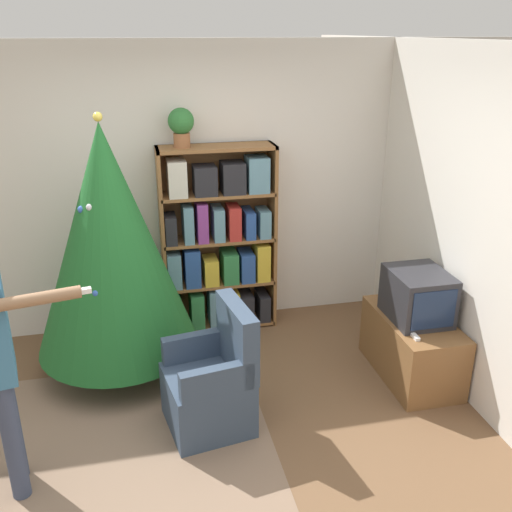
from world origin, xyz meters
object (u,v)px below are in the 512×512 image
object	(u,v)px
armchair	(213,385)
potted_plant	(181,125)
christmas_tree	(110,241)
bookshelf	(219,245)
television	(418,296)

from	to	relation	value
armchair	potted_plant	xyz separation A→B (m)	(-0.00, 1.46, 1.60)
christmas_tree	armchair	distance (m)	1.38
bookshelf	armchair	bearing A→B (deg)	-101.17
bookshelf	television	xyz separation A→B (m)	(1.39, -1.18, -0.11)
bookshelf	television	size ratio (longest dim) A/B	3.36
armchair	potted_plant	world-z (taller)	potted_plant
armchair	potted_plant	bearing A→B (deg)	170.81
christmas_tree	potted_plant	distance (m)	1.16
christmas_tree	bookshelf	bearing A→B (deg)	30.32
bookshelf	armchair	xyz separation A→B (m)	(-0.29, -1.45, -0.50)
potted_plant	christmas_tree	bearing A→B (deg)	-139.11
armchair	potted_plant	distance (m)	2.17
christmas_tree	potted_plant	xyz separation A→B (m)	(0.64, 0.56, 0.79)
christmas_tree	television	bearing A→B (deg)	-15.29
television	potted_plant	world-z (taller)	potted_plant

